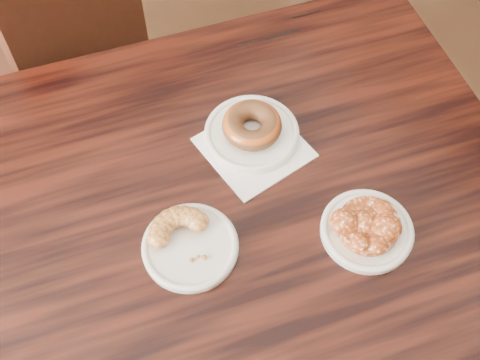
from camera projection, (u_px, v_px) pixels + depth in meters
floor at (262, 240)px, 1.83m from camera, size 5.00×5.00×0.00m
cafe_table at (262, 299)px, 1.34m from camera, size 1.18×1.18×0.75m
chair_far at (54, 67)px, 1.60m from camera, size 0.53×0.53×0.90m
napkin at (254, 147)px, 1.10m from camera, size 0.17×0.17×0.00m
plate_donut at (252, 134)px, 1.10m from camera, size 0.17×0.17×0.01m
plate_cruller at (190, 247)px, 0.99m from camera, size 0.16×0.16×0.01m
plate_fritter at (367, 231)px, 1.00m from camera, size 0.16×0.16×0.01m
glazed_donut at (252, 125)px, 1.08m from camera, size 0.11×0.11×0.04m
apple_fritter at (369, 224)px, 0.98m from camera, size 0.14×0.14×0.03m
cruller_fragment at (189, 241)px, 0.97m from camera, size 0.12×0.12×0.03m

